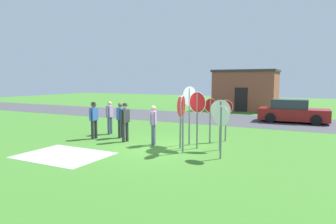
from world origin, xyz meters
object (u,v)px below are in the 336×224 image
stop_sign_rear_left (197,109)px  stop_sign_rear_right (210,113)px  parked_car_on_street (292,112)px  stop_sign_center_cluster (180,112)px  person_with_sunhat (110,116)px  person_holding_notes (94,118)px  stop_sign_nearest (220,116)px  person_near_signs (125,120)px  person_on_left (120,118)px  stop_sign_far_back (226,114)px  stop_sign_low_front (189,105)px  stop_sign_leaning_right (221,123)px  person_in_blue (153,123)px  stop_sign_tallest (183,114)px

stop_sign_rear_left → stop_sign_rear_right: stop_sign_rear_left is taller
parked_car_on_street → stop_sign_center_cluster: bearing=-108.4°
person_with_sunhat → person_holding_notes: person_holding_notes is taller
stop_sign_nearest → person_near_signs: stop_sign_nearest is taller
stop_sign_nearest → person_on_left: (-5.00, 0.28, -0.41)m
stop_sign_rear_left → person_near_signs: size_ratio=1.33×
person_holding_notes → stop_sign_far_back: bearing=21.6°
stop_sign_nearest → stop_sign_low_front: bearing=165.4°
person_with_sunhat → person_near_signs: (1.80, -1.21, 0.03)m
stop_sign_low_front → stop_sign_leaning_right: (1.90, -1.67, -0.44)m
stop_sign_far_back → person_in_blue: stop_sign_far_back is taller
stop_sign_nearest → stop_sign_leaning_right: bearing=-71.8°
person_on_left → person_in_blue: (2.21, -0.69, 0.00)m
stop_sign_rear_left → stop_sign_leaning_right: stop_sign_rear_left is taller
stop_sign_low_front → person_near_signs: 2.98m
person_on_left → parked_car_on_street: bearing=54.0°
stop_sign_far_back → stop_sign_center_cluster: (-1.22, -2.24, 0.21)m
stop_sign_rear_left → person_on_left: 4.16m
parked_car_on_street → stop_sign_leaning_right: size_ratio=2.31×
stop_sign_tallest → person_near_signs: size_ratio=1.27×
person_holding_notes → stop_sign_low_front: bearing=10.8°
stop_sign_far_back → person_with_sunhat: stop_sign_far_back is taller
person_in_blue → stop_sign_rear_left: bearing=7.7°
person_holding_notes → stop_sign_leaning_right: bearing=-7.2°
stop_sign_nearest → stop_sign_far_back: bearing=99.1°
parked_car_on_street → stop_sign_leaning_right: (-1.47, -11.04, 0.59)m
parked_car_on_street → stop_sign_leaning_right: 11.15m
stop_sign_far_back → person_holding_notes: size_ratio=1.08×
stop_sign_low_front → person_with_sunhat: bearing=174.5°
parked_car_on_street → stop_sign_low_front: bearing=-109.8°
stop_sign_tallest → stop_sign_rear_right: stop_sign_tallest is taller
parked_car_on_street → stop_sign_center_cluster: (-3.40, -10.22, 0.78)m
stop_sign_rear_left → stop_sign_rear_right: 1.29m
stop_sign_rear_left → stop_sign_far_back: 2.06m
stop_sign_tallest → person_on_left: 4.18m
stop_sign_low_front → person_holding_notes: size_ratio=1.43×
person_near_signs → person_holding_notes: size_ratio=1.00×
stop_sign_low_front → person_on_left: bearing=-178.3°
stop_sign_tallest → person_on_left: (-3.90, 1.40, -0.56)m
stop_sign_far_back → stop_sign_low_front: bearing=-130.6°
person_near_signs → stop_sign_tallest: bearing=-13.1°
stop_sign_low_front → person_near_signs: size_ratio=1.43×
stop_sign_far_back → person_on_left: stop_sign_far_back is taller
stop_sign_tallest → stop_sign_low_front: stop_sign_low_front is taller
stop_sign_low_front → person_in_blue: size_ratio=1.47×
stop_sign_tallest → stop_sign_far_back: 3.02m
stop_sign_low_front → person_with_sunhat: (-4.59, 0.45, -0.77)m
person_with_sunhat → stop_sign_low_front: bearing=-5.5°
stop_sign_low_front → person_holding_notes: (-4.50, -0.86, -0.74)m
person_near_signs → person_holding_notes: same height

